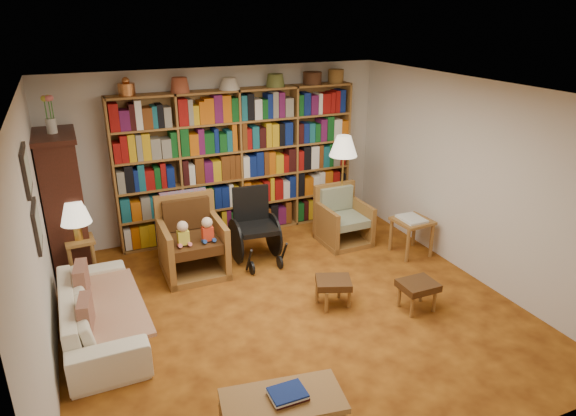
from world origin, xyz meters
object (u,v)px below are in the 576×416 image
wheelchair (255,228)px  coffee_table (283,404)px  side_table_lamp (81,253)px  footstool_a (333,284)px  side_table_papers (412,225)px  sofa (100,312)px  armchair_leather (191,241)px  armchair_sage (341,220)px  footstool_b (418,287)px  floor_lamp (343,150)px

wheelchair → coffee_table: (-0.92, -3.14, -0.10)m
side_table_lamp → footstool_a: size_ratio=1.22×
side_table_papers → coffee_table: size_ratio=0.54×
sofa → armchair_leather: armchair_leather is taller
side_table_lamp → armchair_sage: 3.61m
side_table_lamp → footstool_b: (3.49, -2.20, -0.13)m
side_table_lamp → armchair_leather: bearing=-8.0°
coffee_table → footstool_b: bearing=28.2°
floor_lamp → coffee_table: (-2.40, -3.39, -0.97)m
wheelchair → floor_lamp: 1.74m
armchair_sage → sofa: bearing=-162.6°
coffee_table → armchair_leather: bearing=89.3°
side_table_lamp → footstool_a: 3.17m
coffee_table → footstool_a: bearing=50.8°
armchair_sage → footstool_a: 1.84m
armchair_leather → wheelchair: bearing=-3.4°
side_table_papers → footstool_b: (-0.81, -1.23, -0.15)m
armchair_leather → floor_lamp: floor_lamp is taller
footstool_b → coffee_table: 2.48m
footstool_a → armchair_sage: bearing=58.3°
armchair_leather → wheelchair: 0.88m
armchair_leather → footstool_a: size_ratio=2.04×
wheelchair → side_table_papers: size_ratio=1.85×
armchair_leather → floor_lamp: size_ratio=0.65×
armchair_leather → coffee_table: (-0.04, -3.19, -0.04)m
sofa → side_table_lamp: 1.29m
wheelchair → sofa: bearing=-154.1°
armchair_leather → side_table_papers: bearing=-14.8°
sofa → armchair_sage: armchair_sage is taller
wheelchair → floor_lamp: size_ratio=0.66×
side_table_lamp → armchair_leather: 1.36m
armchair_leather → coffee_table: size_ratio=0.99×
side_table_lamp → armchair_sage: armchair_sage is taller
armchair_sage → footstool_a: size_ratio=1.68×
armchair_leather → side_table_papers: (2.95, -0.78, 0.02)m
armchair_sage → footstool_a: armchair_sage is taller
floor_lamp → footstool_b: floor_lamp is taller
floor_lamp → footstool_a: bearing=-121.3°
side_table_lamp → footstool_a: side_table_lamp is taller
coffee_table → wheelchair: bearing=73.7°
armchair_sage → wheelchair: bearing=-177.4°
armchair_sage → wheelchair: size_ratio=0.82×
sofa → footstool_a: 2.58m
side_table_lamp → armchair_sage: size_ratio=0.72×
side_table_lamp → coffee_table: bearing=-68.8°
side_table_lamp → floor_lamp: size_ratio=0.39×
armchair_sage → side_table_papers: size_ratio=1.52×
sofa → floor_lamp: 3.98m
armchair_sage → footstool_a: (-0.97, -1.57, -0.04)m
floor_lamp → side_table_papers: bearing=-59.3°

